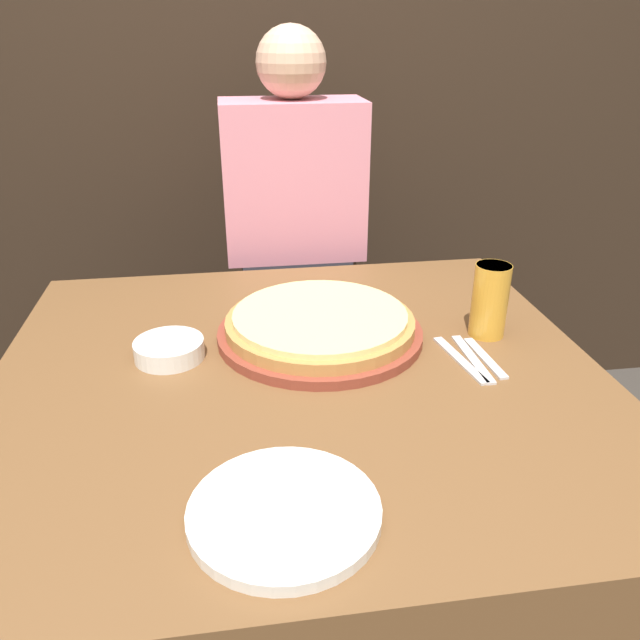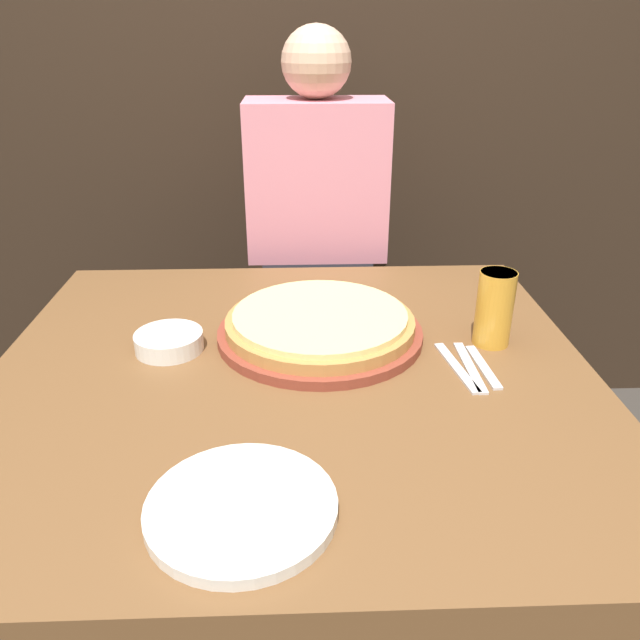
{
  "view_description": "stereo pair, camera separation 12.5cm",
  "coord_description": "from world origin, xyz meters",
  "views": [
    {
      "loc": [
        -0.11,
        -0.99,
        1.32
      ],
      "look_at": [
        0.06,
        0.13,
        0.78
      ],
      "focal_mm": 35.0,
      "sensor_mm": 36.0,
      "label": 1
    },
    {
      "loc": [
        0.01,
        -1.0,
        1.32
      ],
      "look_at": [
        0.06,
        0.13,
        0.78
      ],
      "focal_mm": 35.0,
      "sensor_mm": 36.0,
      "label": 2
    }
  ],
  "objects": [
    {
      "name": "side_bowl",
      "position": [
        -0.24,
        0.09,
        0.76
      ],
      "size": [
        0.13,
        0.13,
        0.04
      ],
      "color": "silver",
      "rests_on": "dining_table"
    },
    {
      "name": "spoon",
      "position": [
        0.36,
        -0.01,
        0.74
      ],
      "size": [
        0.03,
        0.16,
        0.0
      ],
      "color": "silver",
      "rests_on": "dining_table"
    },
    {
      "name": "dinner_knife",
      "position": [
        0.33,
        -0.01,
        0.74
      ],
      "size": [
        0.02,
        0.19,
        0.0
      ],
      "color": "silver",
      "rests_on": "dining_table"
    },
    {
      "name": "diner_person",
      "position": [
        0.07,
        0.7,
        0.65
      ],
      "size": [
        0.38,
        0.2,
        1.32
      ],
      "color": "#33333D",
      "rests_on": "ground_plane"
    },
    {
      "name": "fork",
      "position": [
        0.31,
        -0.01,
        0.74
      ],
      "size": [
        0.05,
        0.19,
        0.0
      ],
      "color": "silver",
      "rests_on": "dining_table"
    },
    {
      "name": "pizza_on_board",
      "position": [
        0.06,
        0.13,
        0.77
      ],
      "size": [
        0.41,
        0.41,
        0.06
      ],
      "color": "brown",
      "rests_on": "dining_table"
    },
    {
      "name": "back_wall",
      "position": [
        0.0,
        1.1,
        1.3
      ],
      "size": [
        6.0,
        0.05,
        2.6
      ],
      "color": "#2D2116",
      "rests_on": "ground_plane"
    },
    {
      "name": "beer_glass",
      "position": [
        0.4,
        0.09,
        0.82
      ],
      "size": [
        0.07,
        0.07,
        0.15
      ],
      "color": "gold",
      "rests_on": "dining_table"
    },
    {
      "name": "dining_table",
      "position": [
        0.0,
        0.0,
        0.37
      ],
      "size": [
        1.12,
        1.06,
        0.74
      ],
      "color": "brown",
      "rests_on": "ground_plane"
    },
    {
      "name": "dinner_plate",
      "position": [
        -0.06,
        -0.37,
        0.75
      ],
      "size": [
        0.25,
        0.25,
        0.02
      ],
      "color": "silver",
      "rests_on": "dining_table"
    }
  ]
}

